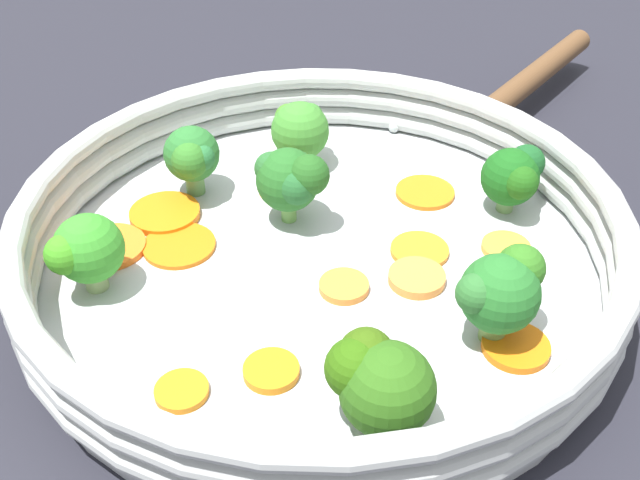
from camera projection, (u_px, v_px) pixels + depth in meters
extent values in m
plane|color=black|center=(320.00, 279.00, 0.48)|extent=(4.00, 4.00, 0.00)
cylinder|color=#B2B5B7|center=(320.00, 269.00, 0.48)|extent=(0.36, 0.36, 0.02)
torus|color=#B5B9B7|center=(320.00, 249.00, 0.47)|extent=(0.37, 0.37, 0.02)
torus|color=#B5B9B7|center=(320.00, 229.00, 0.46)|extent=(0.37, 0.37, 0.02)
torus|color=#B5B9B7|center=(320.00, 208.00, 0.45)|extent=(0.37, 0.37, 0.02)
cylinder|color=brown|center=(527.00, 82.00, 0.65)|extent=(0.12, 0.22, 0.02)
sphere|color=#AEB0B4|center=(514.00, 171.00, 0.55)|extent=(0.01, 0.01, 0.01)
sphere|color=#B0B9B8|center=(394.00, 127.00, 0.60)|extent=(0.01, 0.01, 0.01)
cylinder|color=orange|center=(179.00, 245.00, 0.48)|extent=(0.05, 0.05, 0.00)
cylinder|color=orange|center=(279.00, 190.00, 0.53)|extent=(0.03, 0.03, 0.00)
cylinder|color=orange|center=(110.00, 247.00, 0.48)|extent=(0.07, 0.07, 0.00)
cylinder|color=orange|center=(506.00, 247.00, 0.48)|extent=(0.04, 0.04, 0.00)
cylinder|color=orange|center=(271.00, 371.00, 0.39)|extent=(0.03, 0.03, 0.00)
cylinder|color=orange|center=(417.00, 278.00, 0.45)|extent=(0.04, 0.04, 0.01)
cylinder|color=orange|center=(516.00, 347.00, 0.41)|extent=(0.05, 0.05, 0.00)
cylinder|color=orange|center=(420.00, 250.00, 0.48)|extent=(0.04, 0.04, 0.00)
cylinder|color=orange|center=(182.00, 391.00, 0.38)|extent=(0.03, 0.03, 0.00)
cylinder|color=orange|center=(425.00, 192.00, 0.53)|extent=(0.04, 0.04, 0.00)
cylinder|color=orange|center=(165.00, 214.00, 0.51)|extent=(0.06, 0.06, 0.01)
cylinder|color=orange|center=(346.00, 286.00, 0.45)|extent=(0.04, 0.04, 0.00)
cylinder|color=#8BA767|center=(95.00, 275.00, 0.45)|extent=(0.01, 0.01, 0.02)
sphere|color=#318726|center=(89.00, 248.00, 0.43)|extent=(0.04, 0.04, 0.04)
sphere|color=#388A1C|center=(65.00, 254.00, 0.42)|extent=(0.02, 0.02, 0.02)
sphere|color=#338A2B|center=(65.00, 253.00, 0.42)|extent=(0.02, 0.02, 0.02)
cylinder|color=#6BA64E|center=(294.00, 205.00, 0.50)|extent=(0.01, 0.01, 0.02)
sphere|color=#225B20|center=(294.00, 178.00, 0.49)|extent=(0.04, 0.04, 0.04)
sphere|color=#20541B|center=(309.00, 175.00, 0.47)|extent=(0.03, 0.03, 0.03)
sphere|color=#1F5726|center=(296.00, 187.00, 0.48)|extent=(0.02, 0.02, 0.02)
sphere|color=#255A28|center=(271.00, 168.00, 0.49)|extent=(0.02, 0.02, 0.02)
cylinder|color=#6A9051|center=(506.00, 200.00, 0.51)|extent=(0.01, 0.01, 0.02)
sphere|color=#165216|center=(510.00, 177.00, 0.50)|extent=(0.04, 0.04, 0.04)
sphere|color=#164C1F|center=(527.00, 163.00, 0.50)|extent=(0.02, 0.02, 0.02)
sphere|color=#1B5112|center=(521.00, 183.00, 0.49)|extent=(0.02, 0.02, 0.02)
cylinder|color=#62944F|center=(195.00, 180.00, 0.53)|extent=(0.01, 0.01, 0.02)
sphere|color=#27682A|center=(192.00, 154.00, 0.51)|extent=(0.04, 0.04, 0.04)
sphere|color=#2D6C22|center=(190.00, 160.00, 0.50)|extent=(0.03, 0.03, 0.03)
sphere|color=#256732|center=(201.00, 158.00, 0.50)|extent=(0.02, 0.02, 0.02)
cylinder|color=#7E955A|center=(385.00, 417.00, 0.36)|extent=(0.01, 0.01, 0.02)
sphere|color=#2A5A16|center=(387.00, 389.00, 0.35)|extent=(0.05, 0.05, 0.05)
sphere|color=#205119|center=(360.00, 360.00, 0.35)|extent=(0.02, 0.02, 0.02)
sphere|color=#2B580D|center=(356.00, 368.00, 0.35)|extent=(0.03, 0.03, 0.03)
sphere|color=#31530E|center=(366.00, 356.00, 0.36)|extent=(0.03, 0.03, 0.03)
cylinder|color=olive|center=(494.00, 324.00, 0.41)|extent=(0.01, 0.01, 0.02)
sphere|color=#236525|center=(500.00, 294.00, 0.40)|extent=(0.04, 0.04, 0.04)
sphere|color=#29632A|center=(476.00, 294.00, 0.39)|extent=(0.02, 0.02, 0.02)
sphere|color=#2C671C|center=(520.00, 268.00, 0.40)|extent=(0.03, 0.03, 0.03)
cylinder|color=#7BA15D|center=(301.00, 155.00, 0.56)|extent=(0.01, 0.01, 0.02)
sphere|color=#3A7E2C|center=(300.00, 131.00, 0.54)|extent=(0.04, 0.04, 0.04)
sphere|color=#3C7922|center=(288.00, 117.00, 0.55)|extent=(0.02, 0.02, 0.02)
sphere|color=#387A2E|center=(310.00, 116.00, 0.55)|extent=(0.02, 0.02, 0.02)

